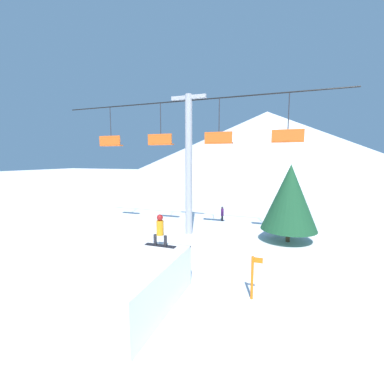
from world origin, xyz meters
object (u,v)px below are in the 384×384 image
Objects in this scene: distant_skier at (222,213)px; pine_tree_near at (290,197)px; trail_marker at (253,276)px; snow_ramp at (141,286)px; snowboarder at (160,230)px.

pine_tree_near is at bearing -37.86° from distant_skier.
pine_tree_near reaches higher than trail_marker.
pine_tree_near is at bearing 80.11° from trail_marker.
snow_ramp is 13.51m from distant_skier.
trail_marker is at bearing -99.89° from pine_tree_near.
snowboarder reaches higher than trail_marker.
pine_tree_near is 7.94m from trail_marker.
trail_marker reaches higher than distant_skier.
distant_skier is at bearing 91.12° from snow_ramp.
snowboarder is 0.80× the size of trail_marker.
trail_marker is at bearing 2.55° from snowboarder.
pine_tree_near reaches higher than snowboarder.
pine_tree_near is 2.96× the size of trail_marker.
snowboarder is 3.96m from trail_marker.
snowboarder is 11.86m from distant_skier.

